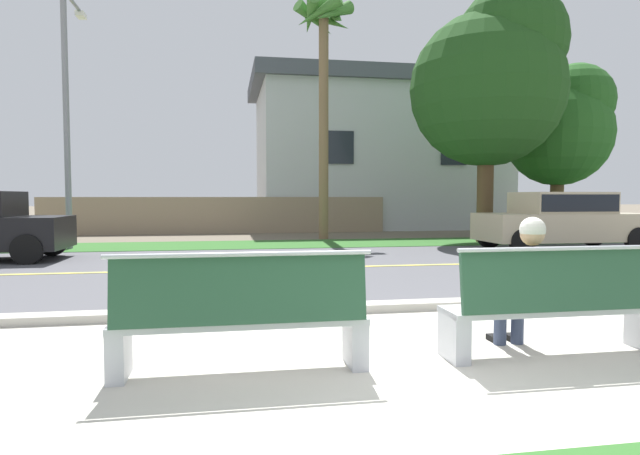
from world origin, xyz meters
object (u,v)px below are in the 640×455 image
at_px(bench_right, 559,306).
at_px(bench_left, 242,318).
at_px(palm_tree_tall, 324,44).
at_px(car_beige_far, 561,218).
at_px(streetlamp, 68,99).
at_px(seated_person_olive, 526,280).
at_px(shade_tree_far_left, 493,78).
at_px(shade_tree_left, 563,126).

bearing_deg(bench_right, bench_left, 180.00).
bearing_deg(palm_tree_tall, car_beige_far, -40.84).
bearing_deg(streetlamp, palm_tree_tall, 15.25).
bearing_deg(seated_person_olive, streetlamp, 121.29).
distance_m(car_beige_far, streetlamp, 13.62).
height_order(car_beige_far, shade_tree_far_left, shade_tree_far_left).
distance_m(seated_person_olive, palm_tree_tall, 14.50).
relative_size(bench_left, streetlamp, 0.29).
bearing_deg(streetlamp, bench_left, -69.44).
bearing_deg(car_beige_far, shade_tree_far_left, 105.16).
xyz_separation_m(car_beige_far, shade_tree_far_left, (-0.69, 2.54, 4.18)).
height_order(car_beige_far, streetlamp, streetlamp).
xyz_separation_m(shade_tree_left, palm_tree_tall, (-8.21, 0.79, 2.59)).
relative_size(streetlamp, palm_tree_tall, 0.88).
xyz_separation_m(bench_right, streetlamp, (-7.07, 11.45, 3.59)).
xyz_separation_m(streetlamp, shade_tree_left, (15.63, 1.23, -0.21)).
xyz_separation_m(seated_person_olive, palm_tree_tall, (0.56, 13.30, 5.76)).
bearing_deg(bench_right, streetlamp, 121.70).
relative_size(shade_tree_far_left, shade_tree_left, 1.31).
xyz_separation_m(car_beige_far, shade_tree_left, (2.68, 3.99, 2.99)).
height_order(bench_left, bench_right, same).
bearing_deg(car_beige_far, bench_right, -124.07).
bearing_deg(bench_left, shade_tree_left, 48.22).
xyz_separation_m(bench_left, palm_tree_tall, (3.12, 13.47, 5.97)).
relative_size(streetlamp, shade_tree_left, 1.20).
bearing_deg(palm_tree_tall, seated_person_olive, -92.41).
xyz_separation_m(bench_right, seated_person_olive, (-0.22, 0.17, 0.21)).
distance_m(bench_right, car_beige_far, 10.49).
height_order(bench_right, shade_tree_left, shade_tree_left).
bearing_deg(bench_right, shade_tree_far_left, 65.21).
distance_m(shade_tree_far_left, shade_tree_left, 3.86).
distance_m(bench_right, seated_person_olive, 0.35).
bearing_deg(seated_person_olive, car_beige_far, 54.41).
bearing_deg(shade_tree_far_left, bench_right, -114.79).
relative_size(car_beige_far, palm_tree_tall, 0.54).
height_order(bench_left, car_beige_far, car_beige_far).
xyz_separation_m(seated_person_olive, streetlamp, (-6.85, 11.28, 3.37)).
relative_size(bench_left, car_beige_far, 0.47).
bearing_deg(shade_tree_far_left, palm_tree_tall, 155.17).
height_order(bench_right, shade_tree_far_left, shade_tree_far_left).
relative_size(bench_right, streetlamp, 0.29).
bearing_deg(car_beige_far, palm_tree_tall, 139.16).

